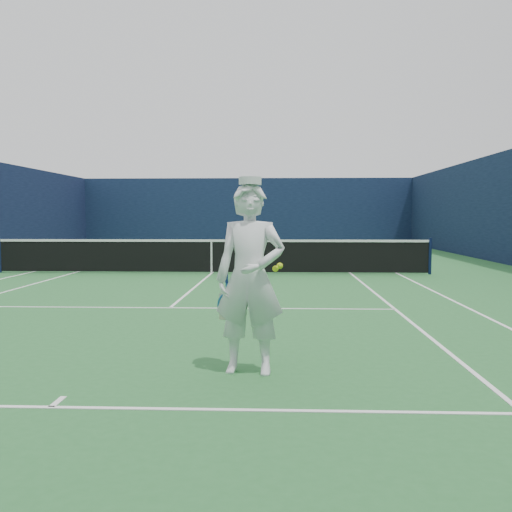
% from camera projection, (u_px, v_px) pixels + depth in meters
% --- Properties ---
extents(ground, '(80.00, 80.00, 0.00)m').
position_uv_depth(ground, '(212.00, 273.00, 16.88)').
color(ground, '#27662F').
rests_on(ground, ground).
extents(court_markings, '(11.03, 23.83, 0.01)m').
position_uv_depth(court_markings, '(212.00, 273.00, 16.88)').
color(court_markings, white).
rests_on(court_markings, ground).
extents(windscreen_fence, '(20.12, 36.12, 4.00)m').
position_uv_depth(windscreen_fence, '(211.00, 206.00, 16.74)').
color(windscreen_fence, '#0E1A36').
rests_on(windscreen_fence, ground).
extents(tennis_net, '(12.88, 0.09, 1.07)m').
position_uv_depth(tennis_net, '(211.00, 255.00, 16.84)').
color(tennis_net, '#141E4C').
rests_on(tennis_net, ground).
extents(tennis_player, '(0.81, 0.59, 2.11)m').
position_uv_depth(tennis_player, '(250.00, 278.00, 6.11)').
color(tennis_player, white).
rests_on(tennis_player, ground).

